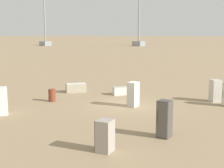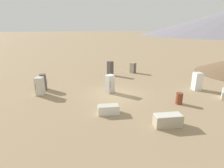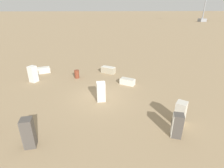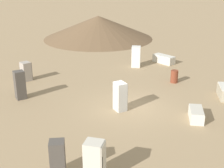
# 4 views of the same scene
# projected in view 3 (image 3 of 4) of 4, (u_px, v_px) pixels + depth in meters

# --- Properties ---
(ground_plane) EXTENTS (1000.00, 1000.00, 0.00)m
(ground_plane) POSITION_uv_depth(u_px,v_px,m) (100.00, 97.00, 15.63)
(ground_plane) COLOR #9E8460
(power_pylon_2) EXTENTS (10.43, 3.58, 29.79)m
(power_pylon_2) POSITION_uv_depth(u_px,v_px,m) (205.00, 5.00, 100.25)
(power_pylon_2) COLOR gray
(power_pylon_2) RESTS_ON ground_plane
(discarded_fridge_1) EXTENTS (0.65, 0.73, 1.73)m
(discarded_fridge_1) POSITION_uv_depth(u_px,v_px,m) (101.00, 92.00, 14.72)
(discarded_fridge_1) COLOR silver
(discarded_fridge_1) RESTS_ON ground_plane
(discarded_fridge_2) EXTENTS (0.66, 0.69, 1.84)m
(discarded_fridge_2) POSITION_uv_depth(u_px,v_px,m) (28.00, 133.00, 9.75)
(discarded_fridge_2) COLOR #4C4742
(discarded_fridge_2) RESTS_ON ground_plane
(discarded_fridge_3) EXTENTS (1.58, 1.82, 0.78)m
(discarded_fridge_3) POSITION_uv_depth(u_px,v_px,m) (108.00, 70.00, 21.37)
(discarded_fridge_3) COLOR #B2A88E
(discarded_fridge_3) RESTS_ON ground_plane
(discarded_fridge_4) EXTENTS (0.77, 0.79, 1.57)m
(discarded_fridge_4) POSITION_uv_depth(u_px,v_px,m) (177.00, 126.00, 10.60)
(discarded_fridge_4) COLOR #4C4742
(discarded_fridge_4) RESTS_ON ground_plane
(discarded_fridge_5) EXTENTS (1.00, 1.01, 1.75)m
(discarded_fridge_5) POSITION_uv_depth(u_px,v_px,m) (33.00, 74.00, 18.63)
(discarded_fridge_5) COLOR white
(discarded_fridge_5) RESTS_ON ground_plane
(discarded_fridge_6) EXTENTS (1.45, 1.64, 0.63)m
(discarded_fridge_6) POSITION_uv_depth(u_px,v_px,m) (127.00, 82.00, 18.18)
(discarded_fridge_6) COLOR silver
(discarded_fridge_6) RESTS_ON ground_plane
(discarded_fridge_7) EXTENTS (1.30, 2.08, 0.69)m
(discarded_fridge_7) POSITION_uv_depth(u_px,v_px,m) (42.00, 70.00, 21.35)
(discarded_fridge_7) COLOR beige
(discarded_fridge_7) RESTS_ON ground_plane
(discarded_fridge_8) EXTENTS (1.00, 0.99, 1.65)m
(discarded_fridge_8) POSITION_uv_depth(u_px,v_px,m) (180.00, 113.00, 11.81)
(discarded_fridge_8) COLOR beige
(discarded_fridge_8) RESTS_ON ground_plane
(rusty_barrel) EXTENTS (0.53, 0.53, 0.92)m
(rusty_barrel) POSITION_uv_depth(u_px,v_px,m) (77.00, 74.00, 19.82)
(rusty_barrel) COLOR brown
(rusty_barrel) RESTS_ON ground_plane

